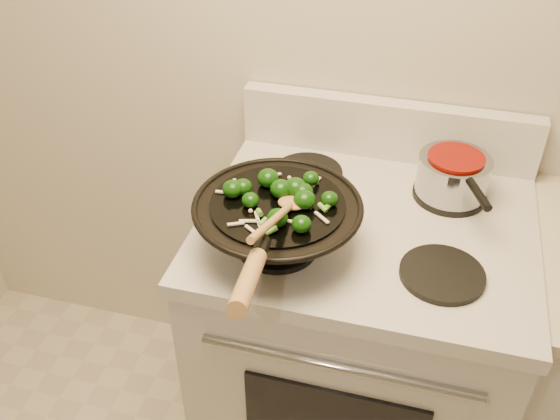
# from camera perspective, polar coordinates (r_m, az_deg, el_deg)

# --- Properties ---
(stove) EXTENTS (0.78, 0.67, 1.08)m
(stove) POSITION_cam_1_polar(r_m,az_deg,el_deg) (1.80, 6.80, -12.21)
(stove) COLOR silver
(stove) RESTS_ON ground
(wok) EXTENTS (0.37, 0.61, 0.24)m
(wok) POSITION_cam_1_polar(r_m,az_deg,el_deg) (1.34, -0.25, -1.14)
(wok) COLOR black
(wok) RESTS_ON stove
(stirfry) EXTENTS (0.27, 0.23, 0.04)m
(stirfry) POSITION_cam_1_polar(r_m,az_deg,el_deg) (1.31, 0.22, 1.43)
(stirfry) COLOR #0E3608
(stirfry) RESTS_ON wok
(wooden_spoon) EXTENTS (0.06, 0.27, 0.11)m
(wooden_spoon) POSITION_cam_1_polar(r_m,az_deg,el_deg) (1.23, 0.12, -0.27)
(wooden_spoon) COLOR #A77942
(wooden_spoon) RESTS_ON wok
(saucepan) EXTENTS (0.17, 0.27, 0.10)m
(saucepan) POSITION_cam_1_polar(r_m,az_deg,el_deg) (1.57, 15.57, 3.11)
(saucepan) COLOR #93959B
(saucepan) RESTS_ON stove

